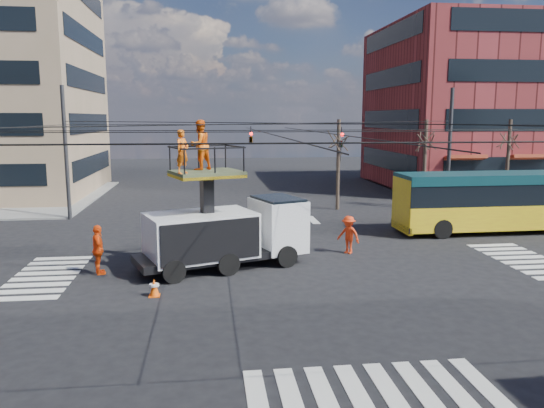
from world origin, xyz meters
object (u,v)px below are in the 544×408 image
at_px(utility_truck, 226,219).
at_px(city_bus, 507,200).
at_px(flagger, 348,235).
at_px(traffic_cone, 154,287).
at_px(worker_ground, 98,250).

height_order(utility_truck, city_bus, utility_truck).
xyz_separation_m(city_bus, flagger, (-9.70, -3.56, -0.86)).
relative_size(traffic_cone, worker_ground, 0.32).
distance_m(city_bus, worker_ground, 21.09).
relative_size(city_bus, flagger, 6.96).
bearing_deg(traffic_cone, flagger, 30.97).
distance_m(traffic_cone, worker_ground, 3.85).
bearing_deg(worker_ground, city_bus, -93.34).
bearing_deg(worker_ground, traffic_cone, -159.07).
distance_m(utility_truck, worker_ground, 5.15).
bearing_deg(flagger, utility_truck, -118.17).
xyz_separation_m(city_bus, worker_ground, (-20.33, -5.57, -0.73)).
distance_m(traffic_cone, flagger, 9.59).
height_order(worker_ground, flagger, worker_ground).
bearing_deg(worker_ground, flagger, -97.98).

